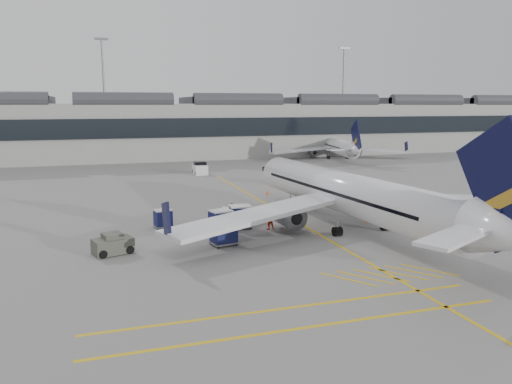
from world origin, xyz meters
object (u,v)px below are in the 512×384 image
object	(u,v)px
belt_loader	(237,217)
ramp_agent_b	(269,219)
ramp_agent_a	(232,215)
pushback_tug	(113,245)
airliner_main	(351,195)
baggage_cart_a	(224,231)

from	to	relation	value
belt_loader	ramp_agent_b	world-z (taller)	ramp_agent_b
ramp_agent_a	pushback_tug	world-z (taller)	ramp_agent_a
pushback_tug	airliner_main	bearing A→B (deg)	-12.87
airliner_main	baggage_cart_a	bearing A→B (deg)	-176.65
belt_loader	airliner_main	bearing A→B (deg)	-17.82
baggage_cart_a	pushback_tug	world-z (taller)	baggage_cart_a
airliner_main	belt_loader	distance (m)	10.67
ramp_agent_a	ramp_agent_b	world-z (taller)	ramp_agent_b
airliner_main	ramp_agent_b	bearing A→B (deg)	159.79
airliner_main	ramp_agent_b	size ratio (longest dim) A/B	20.18
ramp_agent_b	baggage_cart_a	bearing A→B (deg)	30.14
airliner_main	ramp_agent_a	size ratio (longest dim) A/B	20.63
airliner_main	belt_loader	world-z (taller)	airliner_main
ramp_agent_a	pushback_tug	bearing A→B (deg)	179.74
baggage_cart_a	ramp_agent_a	bearing A→B (deg)	57.34
airliner_main	baggage_cart_a	distance (m)	12.22
ramp_agent_a	airliner_main	bearing A→B (deg)	-53.11
pushback_tug	ramp_agent_a	bearing A→B (deg)	11.73
ramp_agent_b	pushback_tug	world-z (taller)	ramp_agent_b
baggage_cart_a	ramp_agent_b	xyz separation A→B (m)	(5.01, 3.61, -0.13)
pushback_tug	belt_loader	bearing A→B (deg)	13.74
ramp_agent_a	ramp_agent_b	distance (m)	3.64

